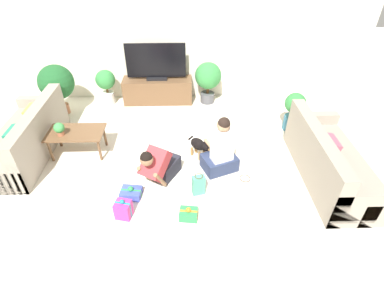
{
  "coord_description": "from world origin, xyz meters",
  "views": [
    {
      "loc": [
        0.24,
        -3.65,
        3.24
      ],
      "look_at": [
        0.35,
        0.1,
        0.45
      ],
      "focal_mm": 28.0,
      "sensor_mm": 36.0,
      "label": 1
    }
  ],
  "objects": [
    {
      "name": "potted_plant_corner_left",
      "position": [
        -2.28,
        1.89,
        0.68
      ],
      "size": [
        0.69,
        0.69,
        1.04
      ],
      "color": "#A36042",
      "rests_on": "ground_plane"
    },
    {
      "name": "potted_plant_back_left",
      "position": [
        -1.42,
        2.29,
        0.46
      ],
      "size": [
        0.41,
        0.41,
        0.77
      ],
      "color": "beige",
      "rests_on": "ground_plane"
    },
    {
      "name": "dog",
      "position": [
        0.5,
        0.32,
        0.25
      ],
      "size": [
        0.38,
        0.39,
        0.38
      ],
      "rotation": [
        0.0,
        0.0,
        0.77
      ],
      "color": "black",
      "rests_on": "ground_plane"
    },
    {
      "name": "sofa_left",
      "position": [
        -2.43,
        0.53,
        0.3
      ],
      "size": [
        0.83,
        2.02,
        0.83
      ],
      "rotation": [
        0.0,
        0.0,
        -1.57
      ],
      "color": "gray",
      "rests_on": "ground_plane"
    },
    {
      "name": "gift_box_a",
      "position": [
        0.27,
        -0.97,
        0.07
      ],
      "size": [
        0.26,
        0.22,
        0.18
      ],
      "rotation": [
        0.0,
        0.0,
        -0.12
      ],
      "color": "#2D934C",
      "rests_on": "ground_plane"
    },
    {
      "name": "gift_box_b",
      "position": [
        -0.56,
        -0.54,
        0.06
      ],
      "size": [
        0.32,
        0.27,
        0.18
      ],
      "rotation": [
        0.0,
        0.0,
        -0.13
      ],
      "color": "#3D51BC",
      "rests_on": "ground_plane"
    },
    {
      "name": "gift_bag_a",
      "position": [
        0.43,
        -0.52,
        0.16
      ],
      "size": [
        0.2,
        0.14,
        0.35
      ],
      "rotation": [
        0.0,
        0.0,
        0.24
      ],
      "color": "#4CA384",
      "rests_on": "ground_plane"
    },
    {
      "name": "sofa_right",
      "position": [
        2.43,
        -0.21,
        0.29
      ],
      "size": [
        0.83,
        2.02,
        0.83
      ],
      "rotation": [
        0.0,
        0.0,
        1.57
      ],
      "color": "gray",
      "rests_on": "ground_plane"
    },
    {
      "name": "ground_plane",
      "position": [
        0.0,
        0.0,
        0.0
      ],
      "size": [
        16.0,
        16.0,
        0.0
      ],
      "primitive_type": "plane",
      "color": "beige"
    },
    {
      "name": "tv_console",
      "position": [
        -0.33,
        2.34,
        0.27
      ],
      "size": [
        1.48,
        0.44,
        0.54
      ],
      "color": "brown",
      "rests_on": "ground_plane"
    },
    {
      "name": "potted_plant_corner_right",
      "position": [
        2.28,
        1.15,
        0.44
      ],
      "size": [
        0.38,
        0.38,
        0.76
      ],
      "color": "#336B84",
      "rests_on": "ground_plane"
    },
    {
      "name": "potted_plant_back_right",
      "position": [
        0.76,
        2.29,
        0.57
      ],
      "size": [
        0.56,
        0.56,
        0.9
      ],
      "color": "#4C4C51",
      "rests_on": "ground_plane"
    },
    {
      "name": "gift_bag_b",
      "position": [
        1.06,
        -0.66,
        0.2
      ],
      "size": [
        0.26,
        0.18,
        0.42
      ],
      "rotation": [
        0.0,
        0.0,
        -0.26
      ],
      "color": "white",
      "rests_on": "ground_plane"
    },
    {
      "name": "person_kneeling",
      "position": [
        -0.15,
        -0.25,
        0.33
      ],
      "size": [
        0.64,
        0.79,
        0.75
      ],
      "rotation": [
        0.0,
        0.0,
        -0.54
      ],
      "color": "#23232D",
      "rests_on": "ground_plane"
    },
    {
      "name": "tv",
      "position": [
        -0.33,
        2.34,
        0.88
      ],
      "size": [
        1.24,
        0.2,
        0.77
      ],
      "color": "black",
      "rests_on": "tv_console"
    },
    {
      "name": "tabletop_plant",
      "position": [
        -1.78,
        0.43,
        0.56
      ],
      "size": [
        0.17,
        0.17,
        0.22
      ],
      "color": "#A36042",
      "rests_on": "coffee_table"
    },
    {
      "name": "wall_back",
      "position": [
        0.0,
        2.63,
        1.3
      ],
      "size": [
        8.4,
        0.06,
        2.6
      ],
      "color": "silver",
      "rests_on": "ground_plane"
    },
    {
      "name": "person_sitting",
      "position": [
        0.8,
        0.01,
        0.37
      ],
      "size": [
        0.63,
        0.59,
        1.0
      ],
      "rotation": [
        0.0,
        0.0,
        3.52
      ],
      "color": "#283351",
      "rests_on": "ground_plane"
    },
    {
      "name": "coffee_table",
      "position": [
        -1.58,
        0.51,
        0.39
      ],
      "size": [
        0.93,
        0.54,
        0.44
      ],
      "color": "brown",
      "rests_on": "ground_plane"
    },
    {
      "name": "gift_box_c",
      "position": [
        -0.6,
        -0.92,
        0.13
      ],
      "size": [
        0.24,
        0.22,
        0.31
      ],
      "rotation": [
        0.0,
        0.0,
        -0.22
      ],
      "color": "#CC3389",
      "rests_on": "ground_plane"
    }
  ]
}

